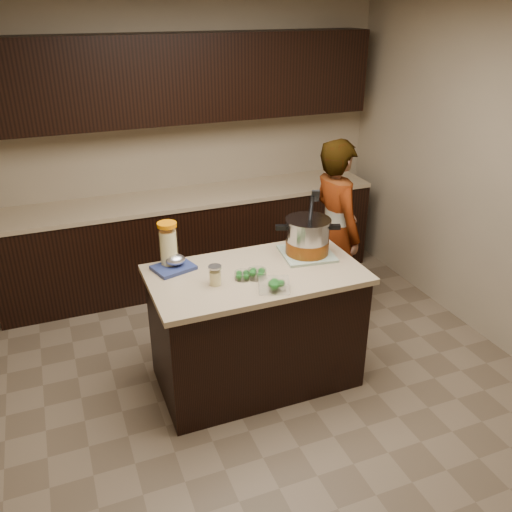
{
  "coord_description": "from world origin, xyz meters",
  "views": [
    {
      "loc": [
        -1.21,
        -3.06,
        2.59
      ],
      "look_at": [
        0.0,
        0.0,
        1.02
      ],
      "focal_mm": 38.0,
      "sensor_mm": 36.0,
      "label": 1
    }
  ],
  "objects": [
    {
      "name": "ground_plane",
      "position": [
        0.0,
        0.0,
        0.0
      ],
      "size": [
        4.0,
        4.0,
        0.0
      ],
      "primitive_type": "plane",
      "color": "brown",
      "rests_on": "ground"
    },
    {
      "name": "room_shell",
      "position": [
        0.0,
        0.0,
        1.71
      ],
      "size": [
        4.04,
        4.04,
        2.72
      ],
      "color": "tan",
      "rests_on": "ground"
    },
    {
      "name": "back_cabinets",
      "position": [
        0.0,
        1.74,
        0.94
      ],
      "size": [
        3.6,
        0.63,
        2.33
      ],
      "color": "black",
      "rests_on": "ground"
    },
    {
      "name": "island",
      "position": [
        0.0,
        0.0,
        0.45
      ],
      "size": [
        1.46,
        0.81,
        0.9
      ],
      "color": "black",
      "rests_on": "ground"
    },
    {
      "name": "dish_towel",
      "position": [
        0.44,
        0.12,
        0.91
      ],
      "size": [
        0.4,
        0.4,
        0.02
      ],
      "primitive_type": "cube",
      "rotation": [
        0.0,
        0.0,
        -0.13
      ],
      "color": "#4F754E",
      "rests_on": "island"
    },
    {
      "name": "stock_pot",
      "position": [
        0.44,
        0.12,
        1.03
      ],
      "size": [
        0.45,
        0.42,
        0.47
      ],
      "rotation": [
        0.0,
        0.0,
        -0.35
      ],
      "color": "#B7B7BC",
      "rests_on": "dish_towel"
    },
    {
      "name": "lemonade_pitcher",
      "position": [
        -0.53,
        0.3,
        1.05
      ],
      "size": [
        0.15,
        0.15,
        0.32
      ],
      "rotation": [
        0.0,
        0.0,
        0.16
      ],
      "color": "#E4D58B",
      "rests_on": "island"
    },
    {
      "name": "mason_jar",
      "position": [
        -0.31,
        -0.07,
        0.96
      ],
      "size": [
        0.09,
        0.09,
        0.14
      ],
      "rotation": [
        0.0,
        0.0,
        0.08
      ],
      "color": "#E4D58B",
      "rests_on": "island"
    },
    {
      "name": "broccoli_tub_left",
      "position": [
        -0.12,
        -0.06,
        0.92
      ],
      "size": [
        0.12,
        0.12,
        0.05
      ],
      "rotation": [
        0.0,
        0.0,
        0.12
      ],
      "color": "silver",
      "rests_on": "island"
    },
    {
      "name": "broccoli_tub_right",
      "position": [
        -0.03,
        -0.08,
        0.93
      ],
      "size": [
        0.13,
        0.13,
        0.06
      ],
      "rotation": [
        0.0,
        0.0,
        -0.01
      ],
      "color": "silver",
      "rests_on": "island"
    },
    {
      "name": "broccoli_tub_rect",
      "position": [
        0.01,
        -0.28,
        0.93
      ],
      "size": [
        0.23,
        0.2,
        0.07
      ],
      "rotation": [
        0.0,
        0.0,
        -0.34
      ],
      "color": "silver",
      "rests_on": "island"
    },
    {
      "name": "blue_tray",
      "position": [
        -0.51,
        0.25,
        0.93
      ],
      "size": [
        0.31,
        0.28,
        0.1
      ],
      "rotation": [
        0.0,
        0.0,
        0.29
      ],
      "color": "navy",
      "rests_on": "island"
    },
    {
      "name": "person",
      "position": [
        0.98,
        0.64,
        0.8
      ],
      "size": [
        0.42,
        0.6,
        1.59
      ],
      "primitive_type": "imported",
      "rotation": [
        0.0,
        0.0,
        1.63
      ],
      "color": "gray",
      "rests_on": "ground"
    }
  ]
}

